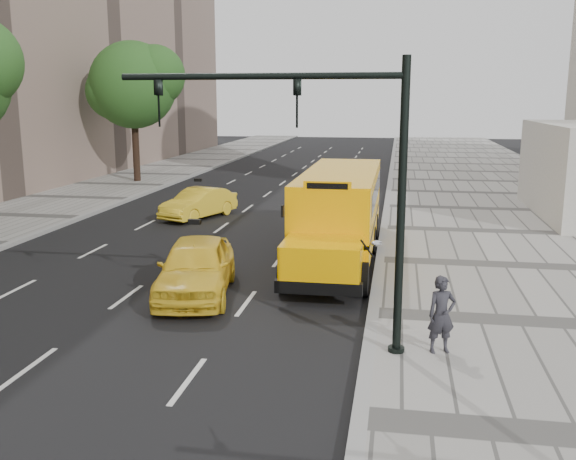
% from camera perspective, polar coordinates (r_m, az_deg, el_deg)
% --- Properties ---
extents(ground, '(140.00, 140.00, 0.00)m').
position_cam_1_polar(ground, '(23.10, -6.89, -2.33)').
color(ground, black).
rests_on(ground, ground).
extents(sidewalk_museum, '(12.00, 140.00, 0.15)m').
position_cam_1_polar(sidewalk_museum, '(22.81, 23.43, -3.21)').
color(sidewalk_museum, gray).
rests_on(sidewalk_museum, ground).
extents(curb_museum, '(0.30, 140.00, 0.15)m').
position_cam_1_polar(curb_museum, '(22.15, 8.17, -2.77)').
color(curb_museum, gray).
rests_on(curb_museum, ground).
extents(curb_far, '(0.30, 140.00, 0.15)m').
position_cam_1_polar(curb_far, '(26.47, -23.74, -1.27)').
color(curb_far, gray).
rests_on(curb_far, ground).
extents(tree_c, '(6.26, 5.56, 9.12)m').
position_cam_1_polar(tree_c, '(43.34, -13.50, 12.49)').
color(tree_c, black).
rests_on(tree_c, ground).
extents(school_bus, '(2.96, 11.56, 3.19)m').
position_cam_1_polar(school_bus, '(22.93, 4.63, 2.12)').
color(school_bus, '#FFAD00').
rests_on(school_bus, ground).
extents(taxi_near, '(2.77, 5.15, 1.66)m').
position_cam_1_polar(taxi_near, '(18.46, -8.19, -3.28)').
color(taxi_near, yellow).
rests_on(taxi_near, ground).
extents(taxi_far, '(2.90, 4.47, 1.39)m').
position_cam_1_polar(taxi_far, '(30.36, -7.94, 2.37)').
color(taxi_far, yellow).
rests_on(taxi_far, ground).
extents(pedestrian, '(0.72, 0.59, 1.70)m').
position_cam_1_polar(pedestrian, '(14.26, 13.49, -7.32)').
color(pedestrian, '#28282E').
rests_on(pedestrian, sidewalk_museum).
extents(traffic_signal, '(6.18, 0.36, 6.40)m').
position_cam_1_polar(traffic_signal, '(13.49, 4.14, 5.38)').
color(traffic_signal, black).
rests_on(traffic_signal, ground).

